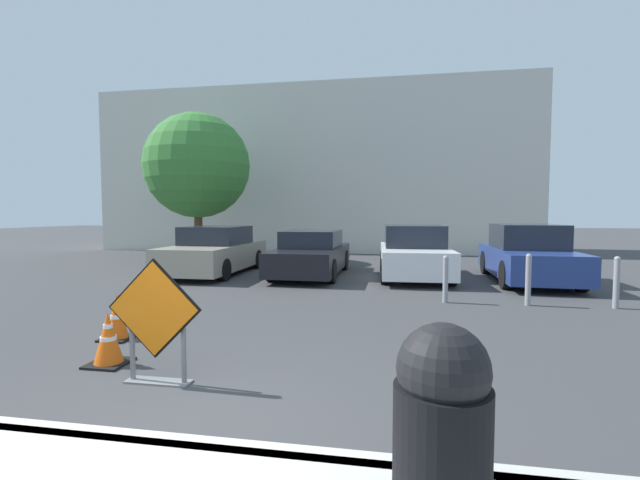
% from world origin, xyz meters
% --- Properties ---
extents(ground_plane, '(96.00, 96.00, 0.00)m').
position_xyz_m(ground_plane, '(0.00, 10.00, 0.00)').
color(ground_plane, '#3D3D3F').
extents(curb_lip, '(28.79, 0.20, 0.14)m').
position_xyz_m(curb_lip, '(0.00, 0.00, 0.07)').
color(curb_lip, beige).
rests_on(curb_lip, ground_plane).
extents(road_closed_sign, '(1.09, 0.20, 1.39)m').
position_xyz_m(road_closed_sign, '(-0.91, 1.28, 0.73)').
color(road_closed_sign, black).
rests_on(road_closed_sign, ground_plane).
extents(traffic_cone_nearest, '(0.46, 0.46, 0.66)m').
position_xyz_m(traffic_cone_nearest, '(-1.83, 1.74, 0.32)').
color(traffic_cone_nearest, black).
rests_on(traffic_cone_nearest, ground_plane).
extents(traffic_cone_second, '(0.43, 0.43, 0.68)m').
position_xyz_m(traffic_cone_second, '(-2.41, 2.73, 0.33)').
color(traffic_cone_second, black).
rests_on(traffic_cone_second, ground_plane).
extents(traffic_cone_third, '(0.47, 0.47, 0.78)m').
position_xyz_m(traffic_cone_third, '(-2.83, 3.93, 0.38)').
color(traffic_cone_third, black).
rests_on(traffic_cone_third, ground_plane).
extents(traffic_cone_fourth, '(0.41, 0.41, 0.77)m').
position_xyz_m(traffic_cone_fourth, '(-3.27, 5.00, 0.38)').
color(traffic_cone_fourth, black).
rests_on(traffic_cone_fourth, ground_plane).
extents(parked_car_nearest, '(1.96, 4.56, 1.47)m').
position_xyz_m(parked_car_nearest, '(-3.88, 9.67, 0.68)').
color(parked_car_nearest, '#A39984').
rests_on(parked_car_nearest, ground_plane).
extents(parked_car_second, '(1.90, 4.49, 1.36)m').
position_xyz_m(parked_car_second, '(-0.83, 9.76, 0.64)').
color(parked_car_second, black).
rests_on(parked_car_second, ground_plane).
extents(parked_car_third, '(2.06, 4.13, 1.53)m').
position_xyz_m(parked_car_third, '(2.22, 9.76, 0.70)').
color(parked_car_third, white).
rests_on(parked_car_third, ground_plane).
extents(parked_car_fourth, '(2.01, 4.51, 1.58)m').
position_xyz_m(parked_car_fourth, '(5.27, 9.60, 0.73)').
color(parked_car_fourth, navy).
rests_on(parked_car_fourth, ground_plane).
extents(trash_bin, '(0.53, 0.53, 1.15)m').
position_xyz_m(trash_bin, '(1.92, -0.61, 0.72)').
color(trash_bin, black).
rests_on(trash_bin, sidewalk_strip).
extents(bollard_nearest, '(0.12, 0.12, 1.00)m').
position_xyz_m(bollard_nearest, '(2.72, 6.30, 0.53)').
color(bollard_nearest, gray).
rests_on(bollard_nearest, ground_plane).
extents(bollard_second, '(0.12, 0.12, 1.06)m').
position_xyz_m(bollard_second, '(4.35, 6.30, 0.56)').
color(bollard_second, gray).
rests_on(bollard_second, ground_plane).
extents(bollard_third, '(0.12, 0.12, 1.04)m').
position_xyz_m(bollard_third, '(5.98, 6.30, 0.55)').
color(bollard_third, gray).
rests_on(bollard_third, ground_plane).
extents(building_facade_backdrop, '(21.45, 5.00, 8.05)m').
position_xyz_m(building_facade_backdrop, '(-2.54, 19.43, 4.02)').
color(building_facade_backdrop, beige).
rests_on(building_facade_backdrop, ground_plane).
extents(street_tree_behind_lot, '(4.15, 4.15, 5.86)m').
position_xyz_m(street_tree_behind_lot, '(-6.11, 13.13, 3.77)').
color(street_tree_behind_lot, '#513823').
rests_on(street_tree_behind_lot, ground_plane).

